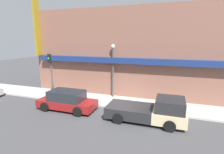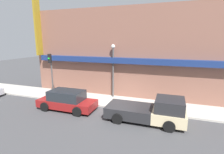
{
  "view_description": "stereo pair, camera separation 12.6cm",
  "coord_description": "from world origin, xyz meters",
  "px_view_note": "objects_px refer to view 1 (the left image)",
  "views": [
    {
      "loc": [
        3.75,
        -12.51,
        5.37
      ],
      "look_at": [
        -0.89,
        1.16,
        2.33
      ],
      "focal_mm": 28.0,
      "sensor_mm": 36.0,
      "label": 1
    },
    {
      "loc": [
        3.87,
        -12.47,
        5.37
      ],
      "look_at": [
        -0.89,
        1.16,
        2.33
      ],
      "focal_mm": 28.0,
      "sensor_mm": 36.0,
      "label": 2
    }
  ],
  "objects_px": {
    "fire_hydrant": "(69,96)",
    "pickup_truck": "(151,111)",
    "parked_car": "(67,100)",
    "traffic_light": "(51,68)",
    "street_lamp": "(113,64)"
  },
  "relations": [
    {
      "from": "pickup_truck",
      "to": "fire_hydrant",
      "type": "height_order",
      "value": "pickup_truck"
    },
    {
      "from": "fire_hydrant",
      "to": "street_lamp",
      "type": "relative_size",
      "value": 0.12
    },
    {
      "from": "pickup_truck",
      "to": "street_lamp",
      "type": "height_order",
      "value": "street_lamp"
    },
    {
      "from": "fire_hydrant",
      "to": "street_lamp",
      "type": "bearing_deg",
      "value": 30.07
    },
    {
      "from": "fire_hydrant",
      "to": "pickup_truck",
      "type": "bearing_deg",
      "value": -13.71
    },
    {
      "from": "street_lamp",
      "to": "traffic_light",
      "type": "bearing_deg",
      "value": -158.82
    },
    {
      "from": "pickup_truck",
      "to": "parked_car",
      "type": "xyz_separation_m",
      "value": [
        -6.48,
        0.0,
        -0.02
      ]
    },
    {
      "from": "parked_car",
      "to": "fire_hydrant",
      "type": "relative_size",
      "value": 7.67
    },
    {
      "from": "parked_car",
      "to": "street_lamp",
      "type": "height_order",
      "value": "street_lamp"
    },
    {
      "from": "traffic_light",
      "to": "pickup_truck",
      "type": "bearing_deg",
      "value": -11.03
    },
    {
      "from": "street_lamp",
      "to": "pickup_truck",
      "type": "bearing_deg",
      "value": -44.14
    },
    {
      "from": "fire_hydrant",
      "to": "traffic_light",
      "type": "bearing_deg",
      "value": -179.4
    },
    {
      "from": "parked_car",
      "to": "traffic_light",
      "type": "bearing_deg",
      "value": 148.56
    },
    {
      "from": "pickup_truck",
      "to": "fire_hydrant",
      "type": "bearing_deg",
      "value": 167.33
    },
    {
      "from": "parked_car",
      "to": "fire_hydrant",
      "type": "xyz_separation_m",
      "value": [
        -0.97,
        1.82,
        -0.32
      ]
    }
  ]
}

